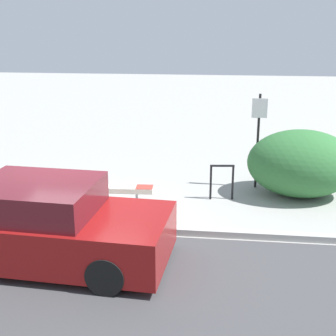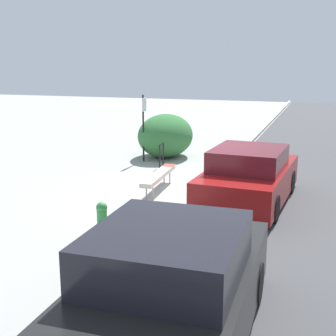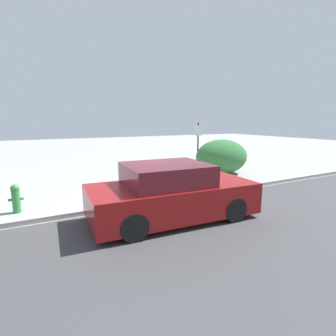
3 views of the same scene
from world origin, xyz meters
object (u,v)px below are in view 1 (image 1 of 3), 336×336
bench (100,189)px  parked_car_near (46,226)px  bike_rack (222,178)px  sign_post (258,132)px

bench → parked_car_near: bearing=-99.4°
parked_car_near → bike_rack: bearing=52.4°
bike_rack → sign_post: (0.82, 0.94, 0.88)m
parked_car_near → sign_post: bearing=52.4°
bike_rack → parked_car_near: size_ratio=0.20×
bike_rack → parked_car_near: bearing=-131.2°
bike_rack → bench: bearing=-162.1°
sign_post → parked_car_near: bearing=-131.2°
bench → sign_post: sign_post is taller
sign_post → bike_rack: bearing=-131.1°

